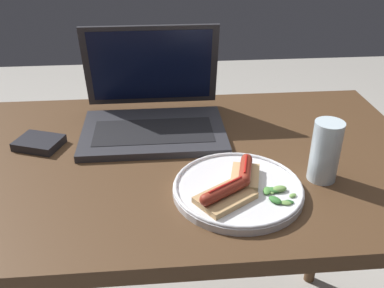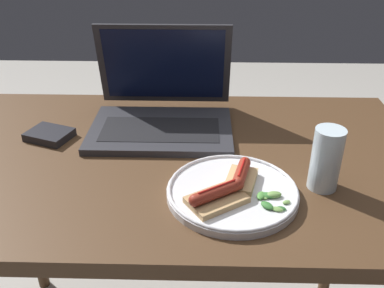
% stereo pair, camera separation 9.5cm
% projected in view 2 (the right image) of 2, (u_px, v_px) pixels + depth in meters
% --- Properties ---
extents(desk, '(1.23, 0.72, 0.77)m').
position_uv_depth(desk, '(174.00, 178.00, 1.06)').
color(desk, '#4C331E').
rests_on(desk, ground_plane).
extents(laptop, '(0.37, 0.30, 0.25)m').
position_uv_depth(laptop, '(162.00, 110.00, 1.14)').
color(laptop, '#2D2D33').
rests_on(laptop, desk).
extents(plate, '(0.27, 0.27, 0.02)m').
position_uv_depth(plate, '(232.00, 192.00, 0.88)').
color(plate, silver).
rests_on(plate, desk).
extents(sausage_toast_left, '(0.08, 0.10, 0.04)m').
position_uv_depth(sausage_toast_left, '(241.00, 177.00, 0.88)').
color(sausage_toast_left, tan).
rests_on(sausage_toast_left, plate).
extents(sausage_toast_middle, '(0.13, 0.12, 0.04)m').
position_uv_depth(sausage_toast_middle, '(217.00, 196.00, 0.83)').
color(sausage_toast_middle, tan).
rests_on(sausage_toast_middle, plate).
extents(salad_pile, '(0.07, 0.07, 0.01)m').
position_uv_depth(salad_pile, '(270.00, 199.00, 0.84)').
color(salad_pile, '#387A33').
rests_on(salad_pile, plate).
extents(drinking_glass, '(0.06, 0.06, 0.14)m').
position_uv_depth(drinking_glass, '(326.00, 159.00, 0.88)').
color(drinking_glass, silver).
rests_on(drinking_glass, desk).
extents(external_drive, '(0.13, 0.11, 0.02)m').
position_uv_depth(external_drive, '(49.00, 135.00, 1.09)').
color(external_drive, '#232328').
rests_on(external_drive, desk).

